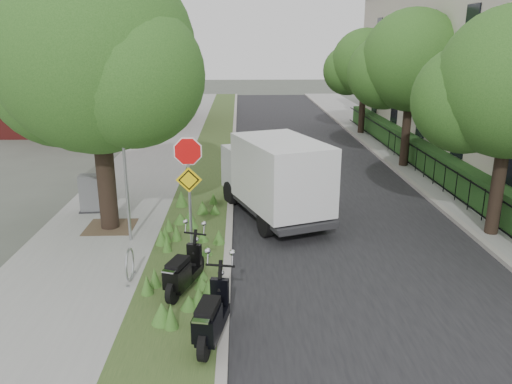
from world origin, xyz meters
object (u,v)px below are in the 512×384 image
Objects in this scene: scooter_far at (211,322)px; box_truck at (275,174)px; scooter_near at (182,276)px; sign_assembly at (189,173)px; utility_cabinet at (93,194)px.

box_truck is at bearing 76.88° from scooter_far.
scooter_near is 0.33× the size of box_truck.
scooter_near is 2.04m from scooter_far.
utility_cabinet is (-3.47, 3.73, -1.64)m from sign_assembly.
sign_assembly reaches higher than utility_cabinet.
scooter_far is (0.73, -1.91, 0.03)m from scooter_near.
sign_assembly is at bearing -126.15° from box_truck.
box_truck is (2.31, 3.16, -0.89)m from sign_assembly.
sign_assembly is 1.85× the size of scooter_near.
sign_assembly is 5.35m from utility_cabinet.
utility_cabinet is (-3.43, 5.60, 0.15)m from scooter_near.
utility_cabinet is (-5.78, 0.58, -0.75)m from box_truck.
box_truck is (1.62, 6.94, 0.88)m from scooter_far.
scooter_near is 6.57m from utility_cabinet.
utility_cabinet is (-4.16, 7.51, 0.12)m from scooter_far.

